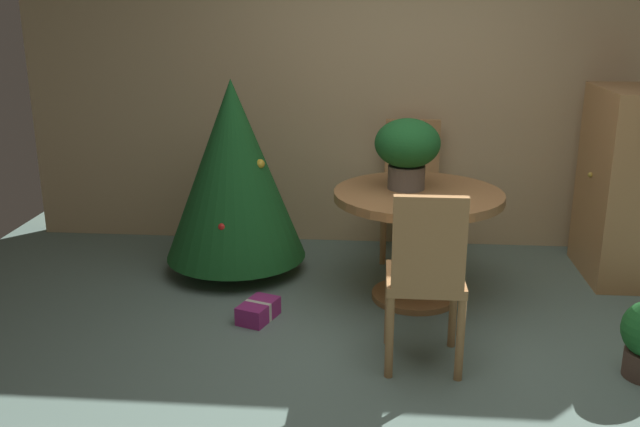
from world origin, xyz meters
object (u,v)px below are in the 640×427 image
flower_vase (407,148)px  wooden_chair_near (426,272)px  holiday_tree (234,170)px  wooden_chair_far (412,181)px  wooden_cabinet (626,185)px  round_dining_table (417,222)px  gift_box_purple (258,311)px

flower_vase → wooden_chair_near: (0.08, -0.99, -0.45)m
flower_vase → holiday_tree: size_ratio=0.33×
wooden_chair_far → holiday_tree: 1.37m
holiday_tree → wooden_cabinet: 2.72m
flower_vase → wooden_chair_near: 1.09m
holiday_tree → flower_vase: bearing=-15.5°
round_dining_table → gift_box_purple: 1.15m
round_dining_table → wooden_chair_near: (0.00, -0.92, 0.02)m
flower_vase → gift_box_purple: 1.38m
gift_box_purple → wooden_cabinet: size_ratio=0.24×
holiday_tree → wooden_cabinet: (2.72, 0.15, -0.08)m
wooden_chair_near → gift_box_purple: 1.21m
wooden_chair_near → holiday_tree: holiday_tree is taller
gift_box_purple → flower_vase: bearing=27.6°
wooden_chair_near → gift_box_purple: bearing=152.0°
round_dining_table → flower_vase: bearing=138.2°
holiday_tree → wooden_cabinet: bearing=3.1°
round_dining_table → gift_box_purple: size_ratio=3.33×
gift_box_purple → wooden_cabinet: bearing=21.3°
wooden_chair_far → gift_box_purple: (-0.97, -1.30, -0.52)m
wooden_cabinet → gift_box_purple: bearing=-158.7°
wooden_chair_far → flower_vase: bearing=-95.3°
flower_vase → wooden_chair_far: size_ratio=0.44×
round_dining_table → flower_vase: (-0.08, 0.07, 0.47)m
flower_vase → wooden_chair_near: size_ratio=0.46×
wooden_chair_far → wooden_cabinet: wooden_cabinet is taller
wooden_chair_near → round_dining_table: bearing=90.0°
wooden_chair_near → wooden_chair_far: size_ratio=0.96×
wooden_chair_far → holiday_tree: size_ratio=0.74×
round_dining_table → flower_vase: flower_vase is taller
gift_box_purple → wooden_cabinet: 2.67m
flower_vase → wooden_chair_far: (0.08, 0.83, -0.42)m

